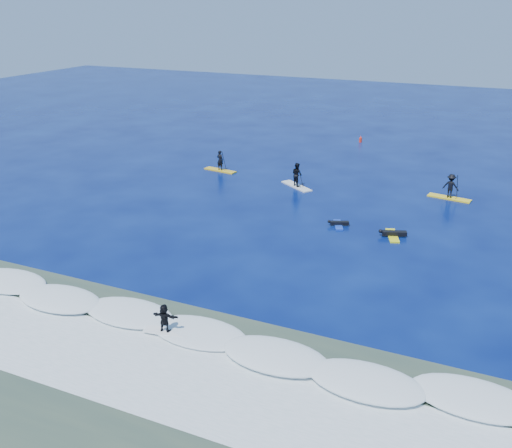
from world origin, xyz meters
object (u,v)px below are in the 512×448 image
at_px(marker_buoy, 361,139).
at_px(sup_paddler_right, 451,188).
at_px(prone_paddler_near, 393,234).
at_px(prone_paddler_far, 338,224).
at_px(wave_surfer, 165,320).
at_px(sup_paddler_left, 220,164).
at_px(sup_paddler_center, 297,177).

bearing_deg(marker_buoy, sup_paddler_right, -54.49).
bearing_deg(prone_paddler_near, prone_paddler_far, 64.59).
bearing_deg(marker_buoy, prone_paddler_far, -78.91).
bearing_deg(wave_surfer, sup_paddler_left, 105.16).
bearing_deg(marker_buoy, prone_paddler_near, -70.96).
height_order(sup_paddler_left, wave_surfer, sup_paddler_left).
distance_m(sup_paddler_left, prone_paddler_far, 16.09).
height_order(prone_paddler_near, marker_buoy, marker_buoy).
xyz_separation_m(sup_paddler_left, prone_paddler_far, (13.60, -8.58, -0.55)).
xyz_separation_m(prone_paddler_near, wave_surfer, (-7.15, -16.17, 0.66)).
distance_m(sup_paddler_left, prone_paddler_near, 19.56).
relative_size(sup_paddler_center, marker_buoy, 4.37).
xyz_separation_m(prone_paddler_far, wave_surfer, (-3.36, -16.54, 0.70)).
relative_size(sup_paddler_left, marker_buoy, 4.31).
xyz_separation_m(sup_paddler_left, marker_buoy, (8.78, 15.99, -0.36)).
xyz_separation_m(sup_paddler_left, prone_paddler_near, (17.39, -8.95, -0.52)).
relative_size(sup_paddler_left, prone_paddler_far, 1.68).
bearing_deg(prone_paddler_far, sup_paddler_center, 16.56).
relative_size(sup_paddler_left, wave_surfer, 1.54).
distance_m(prone_paddler_near, prone_paddler_far, 3.81).
distance_m(sup_paddler_left, marker_buoy, 18.25).
relative_size(sup_paddler_center, sup_paddler_right, 0.96).
xyz_separation_m(sup_paddler_left, sup_paddler_right, (19.86, 0.47, 0.21)).
height_order(prone_paddler_far, wave_surfer, wave_surfer).
bearing_deg(sup_paddler_right, wave_surfer, -101.14).
xyz_separation_m(prone_paddler_far, marker_buoy, (-4.82, 24.57, 0.19)).
relative_size(wave_surfer, marker_buoy, 2.80).
bearing_deg(wave_surfer, marker_buoy, 85.02).
bearing_deg(sup_paddler_left, sup_paddler_center, -2.66).
xyz_separation_m(sup_paddler_center, sup_paddler_right, (11.90, 2.05, 0.01)).
distance_m(prone_paddler_far, marker_buoy, 25.04).
relative_size(prone_paddler_near, prone_paddler_far, 1.25).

